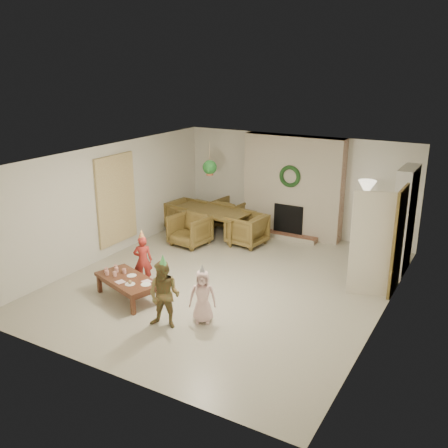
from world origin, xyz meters
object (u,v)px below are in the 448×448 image
Objects in this scene: dining_table at (212,223)px; child_red at (143,260)px; dining_chair_left at (186,215)px; dining_chair_right at (247,229)px; dining_chair_far at (232,213)px; dining_chair_near at (190,230)px; child_pink at (203,296)px; child_plaid at (164,295)px; coffee_table_top at (128,280)px.

child_red reaches higher than dining_table.
child_red is at bearing -77.11° from dining_table.
dining_chair_right is (1.90, -0.23, 0.00)m from dining_chair_left.
dining_chair_far is at bearing 90.00° from dining_table.
dining_chair_near is 1.00× the size of dining_chair_far.
child_red reaches higher than child_pink.
dining_chair_near and dining_chair_right have the same top height.
dining_chair_near and dining_chair_left have the same top height.
dining_chair_right is 0.83× the size of child_red.
dining_chair_near is at bearing 106.16° from child_plaid.
child_pink is at bearing 16.92° from coffee_table_top.
dining_chair_right is (1.05, -0.13, 0.04)m from dining_table.
dining_chair_left is at bearing 180.00° from dining_table.
child_plaid is (1.78, -3.43, 0.20)m from dining_chair_near.
dining_chair_left is 4.09m from coffee_table_top.
child_red is 1.77m from child_plaid.
dining_chair_right reaches higher than coffee_table_top.
dining_chair_near is at bearing -90.00° from dining_table.
dining_chair_near is 0.63× the size of coffee_table_top.
dining_chair_far and dining_chair_left have the same top height.
dining_chair_left is (-0.74, 0.95, 0.00)m from dining_chair_near.
child_red is 1.93m from child_pink.
child_plaid reaches higher than dining_chair_left.
dining_chair_near is 3.87m from child_plaid.
dining_chair_right is (0.95, -0.97, 0.00)m from dining_chair_far.
dining_chair_right is at bearing 38.66° from dining_chair_near.
dining_table is 2.34× the size of dining_chair_left.
dining_chair_near is 0.89× the size of child_pink.
child_red reaches higher than dining_chair_far.
child_pink is (2.97, -3.92, 0.09)m from dining_chair_left.
child_pink reaches higher than dining_table.
dining_chair_left is 5.05m from child_plaid.
dining_chair_far is 5.08m from child_pink.
dining_chair_far is 4.63m from coffee_table_top.
dining_chair_right is 3.09m from child_red.
child_plaid reaches higher than dining_chair_far.
child_red is at bearing -72.44° from dining_chair_near.
dining_table is at bearing 100.16° from child_plaid.
dining_chair_left reaches higher than coffee_table_top.
dining_chair_far reaches higher than coffee_table_top.
child_pink reaches higher than dining_chair_left.
dining_chair_left is (-0.84, 0.10, 0.04)m from dining_table.
dining_chair_near is 0.83× the size of child_red.
dining_chair_far is at bearing -45.00° from dining_chair_left.
child_red is at bearing 121.43° from coffee_table_top.
dining_chair_far is 1.20m from dining_chair_left.
dining_chair_far is 0.63× the size of coffee_table_top.
child_plaid is (2.52, -4.37, 0.20)m from dining_chair_left.
child_plaid is (1.58, -5.11, 0.20)m from dining_chair_far.
child_plaid is at bearing -161.98° from child_pink.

